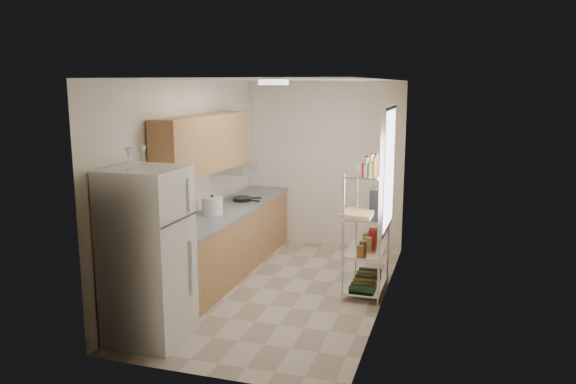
{
  "coord_description": "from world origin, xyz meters",
  "views": [
    {
      "loc": [
        2.03,
        -6.36,
        2.54
      ],
      "look_at": [
        0.0,
        0.25,
        1.22
      ],
      "focal_mm": 35.0,
      "sensor_mm": 36.0,
      "label": 1
    }
  ],
  "objects_px": {
    "refrigerator": "(148,255)",
    "rice_cooker": "(212,206)",
    "cutting_board": "(358,213)",
    "espresso_machine": "(377,199)",
    "frying_pan_large": "(242,199)"
  },
  "relations": [
    {
      "from": "rice_cooker",
      "to": "frying_pan_large",
      "type": "height_order",
      "value": "rice_cooker"
    },
    {
      "from": "frying_pan_large",
      "to": "cutting_board",
      "type": "relative_size",
      "value": 0.6
    },
    {
      "from": "refrigerator",
      "to": "cutting_board",
      "type": "height_order",
      "value": "refrigerator"
    },
    {
      "from": "frying_pan_large",
      "to": "cutting_board",
      "type": "height_order",
      "value": "cutting_board"
    },
    {
      "from": "frying_pan_large",
      "to": "cutting_board",
      "type": "distance_m",
      "value": 2.01
    },
    {
      "from": "rice_cooker",
      "to": "refrigerator",
      "type": "bearing_deg",
      "value": -86.55
    },
    {
      "from": "refrigerator",
      "to": "rice_cooker",
      "type": "relative_size",
      "value": 6.43
    },
    {
      "from": "frying_pan_large",
      "to": "refrigerator",
      "type": "bearing_deg",
      "value": -74.19
    },
    {
      "from": "refrigerator",
      "to": "espresso_machine",
      "type": "relative_size",
      "value": 6.07
    },
    {
      "from": "cutting_board",
      "to": "refrigerator",
      "type": "bearing_deg",
      "value": -134.21
    },
    {
      "from": "cutting_board",
      "to": "espresso_machine",
      "type": "xyz_separation_m",
      "value": [
        0.19,
        0.27,
        0.13
      ]
    },
    {
      "from": "frying_pan_large",
      "to": "espresso_machine",
      "type": "bearing_deg",
      "value": -0.65
    },
    {
      "from": "refrigerator",
      "to": "rice_cooker",
      "type": "height_order",
      "value": "refrigerator"
    },
    {
      "from": "rice_cooker",
      "to": "espresso_machine",
      "type": "xyz_separation_m",
      "value": [
        2.08,
        0.34,
        0.15
      ]
    },
    {
      "from": "cutting_board",
      "to": "espresso_machine",
      "type": "height_order",
      "value": "espresso_machine"
    }
  ]
}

